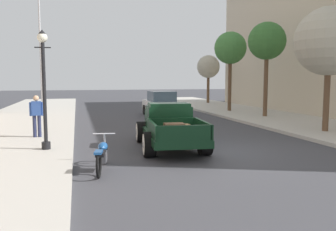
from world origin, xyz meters
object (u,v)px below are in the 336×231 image
(street_tree_second, at_px, (267,42))
(street_lamp_near, at_px, (44,81))
(flagpole, at_px, (43,28))
(street_tree_third, at_px, (230,49))
(car_background_white, at_px, (161,105))
(street_tree_nearest, at_px, (329,42))
(motorcycle_parked, at_px, (102,154))
(hotrod_truck_dark_green, at_px, (169,126))
(pedestrian_sidewalk_left, at_px, (37,113))
(street_tree_farthest, at_px, (208,67))

(street_tree_second, bearing_deg, street_lamp_near, -148.48)
(flagpole, bearing_deg, street_tree_third, -6.18)
(car_background_white, relative_size, street_tree_second, 0.75)
(street_tree_nearest, bearing_deg, motorcycle_parked, -158.83)
(hotrod_truck_dark_green, bearing_deg, street_lamp_near, -177.72)
(car_background_white, bearing_deg, street_tree_nearest, -60.42)
(hotrod_truck_dark_green, bearing_deg, flagpole, 112.06)
(pedestrian_sidewalk_left, distance_m, street_tree_nearest, 12.62)
(hotrod_truck_dark_green, height_order, street_lamp_near, street_lamp_near)
(street_tree_third, bearing_deg, flagpole, 173.82)
(motorcycle_parked, bearing_deg, street_tree_farthest, 62.79)
(street_tree_farthest, bearing_deg, pedestrian_sidewalk_left, -128.48)
(flagpole, relative_size, street_tree_nearest, 1.70)
(hotrod_truck_dark_green, xyz_separation_m, flagpole, (-5.23, 12.90, 5.02))
(hotrod_truck_dark_green, bearing_deg, street_tree_farthest, 65.40)
(motorcycle_parked, xyz_separation_m, pedestrian_sidewalk_left, (-2.17, 5.33, 0.64))
(street_tree_nearest, bearing_deg, car_background_white, 119.58)
(motorcycle_parked, height_order, street_tree_farthest, street_tree_farthest)
(street_tree_second, bearing_deg, pedestrian_sidewalk_left, -159.21)
(flagpole, bearing_deg, street_tree_nearest, -43.12)
(street_tree_nearest, xyz_separation_m, street_tree_third, (0.13, 10.47, 0.57))
(motorcycle_parked, height_order, street_tree_third, street_tree_third)
(pedestrian_sidewalk_left, xyz_separation_m, street_tree_second, (12.83, 4.87, 3.61))
(pedestrian_sidewalk_left, xyz_separation_m, street_tree_nearest, (12.18, -1.45, 2.96))
(street_tree_third, bearing_deg, car_background_white, -167.58)
(street_tree_nearest, bearing_deg, street_tree_second, 84.14)
(street_tree_third, xyz_separation_m, street_tree_farthest, (1.58, 8.46, -1.02))
(car_background_white, distance_m, flagpole, 9.29)
(street_tree_third, distance_m, street_tree_farthest, 8.66)
(street_tree_nearest, xyz_separation_m, street_tree_farthest, (1.71, 18.92, -0.45))
(motorcycle_parked, distance_m, car_background_white, 13.99)
(pedestrian_sidewalk_left, bearing_deg, street_tree_nearest, -6.78)
(street_tree_third, bearing_deg, street_tree_farthest, 79.42)
(motorcycle_parked, xyz_separation_m, street_tree_second, (10.66, 10.20, 4.25))
(hotrod_truck_dark_green, relative_size, street_tree_second, 0.88)
(street_tree_third, bearing_deg, pedestrian_sidewalk_left, -143.77)
(motorcycle_parked, height_order, street_lamp_near, street_lamp_near)
(car_background_white, distance_m, street_lamp_near, 12.38)
(hotrod_truck_dark_green, xyz_separation_m, street_lamp_near, (-4.21, -0.17, 1.63))
(street_lamp_near, xyz_separation_m, street_tree_nearest, (11.64, 1.22, 1.66))
(street_lamp_near, bearing_deg, motorcycle_parked, -58.55)
(hotrod_truck_dark_green, height_order, street_tree_second, street_tree_second)
(motorcycle_parked, xyz_separation_m, car_background_white, (4.74, 13.16, 0.33))
(car_background_white, relative_size, street_lamp_near, 1.12)
(hotrod_truck_dark_green, bearing_deg, motorcycle_parked, -132.36)
(hotrod_truck_dark_green, bearing_deg, street_tree_nearest, 8.03)
(motorcycle_parked, distance_m, pedestrian_sidewalk_left, 5.79)
(street_lamp_near, xyz_separation_m, street_tree_second, (12.29, 7.54, 2.31))
(pedestrian_sidewalk_left, bearing_deg, flagpole, 92.64)
(motorcycle_parked, distance_m, street_tree_third, 18.06)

